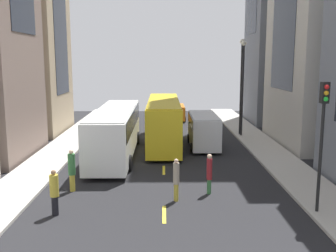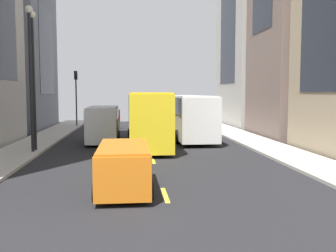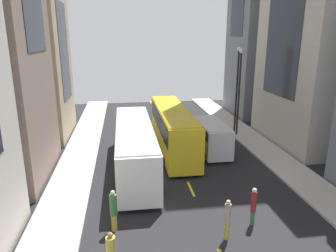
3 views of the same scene
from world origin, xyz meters
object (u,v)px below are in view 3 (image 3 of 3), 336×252
(car_orange_0, at_px, (168,106))
(pedestrian_crossing_mid, at_px, (253,205))
(pedestrian_crossing_near, at_px, (114,209))
(delivery_van_white, at_px, (211,135))
(pedestrian_walking_far, at_px, (227,218))
(city_bus_white, at_px, (135,143))
(streetcar_yellow, at_px, (173,125))

(car_orange_0, relative_size, pedestrian_crossing_mid, 2.09)
(pedestrian_crossing_mid, distance_m, pedestrian_crossing_near, 7.08)
(delivery_van_white, relative_size, pedestrian_walking_far, 2.65)
(pedestrian_crossing_near, bearing_deg, pedestrian_crossing_mid, -78.92)
(pedestrian_crossing_mid, distance_m, pedestrian_walking_far, 1.98)
(city_bus_white, relative_size, pedestrian_crossing_mid, 6.01)
(pedestrian_walking_far, bearing_deg, city_bus_white, -80.70)
(car_orange_0, distance_m, pedestrian_crossing_near, 24.87)
(delivery_van_white, bearing_deg, car_orange_0, 96.79)
(city_bus_white, bearing_deg, pedestrian_crossing_near, -100.33)
(pedestrian_walking_far, bearing_deg, pedestrian_crossing_mid, -164.03)
(pedestrian_crossing_mid, bearing_deg, car_orange_0, 26.44)
(city_bus_white, xyz_separation_m, pedestrian_walking_far, (3.97, -9.08, -0.88))
(pedestrian_crossing_mid, bearing_deg, streetcar_yellow, 35.35)
(streetcar_yellow, distance_m, pedestrian_crossing_mid, 12.16)
(streetcar_yellow, distance_m, delivery_van_white, 3.38)
(delivery_van_white, relative_size, car_orange_0, 1.28)
(streetcar_yellow, height_order, pedestrian_walking_far, streetcar_yellow)
(pedestrian_crossing_mid, relative_size, pedestrian_crossing_near, 0.94)
(streetcar_yellow, relative_size, car_orange_0, 2.80)
(city_bus_white, distance_m, delivery_van_white, 7.01)
(streetcar_yellow, bearing_deg, car_orange_0, 83.53)
(city_bus_white, bearing_deg, pedestrian_crossing_mid, -54.90)
(delivery_van_white, distance_m, pedestrian_crossing_near, 12.87)
(pedestrian_crossing_near, bearing_deg, city_bus_white, 4.92)
(city_bus_white, height_order, streetcar_yellow, streetcar_yellow)
(delivery_van_white, distance_m, car_orange_0, 14.01)
(car_orange_0, relative_size, pedestrian_walking_far, 2.07)
(delivery_van_white, distance_m, pedestrian_walking_far, 11.97)
(delivery_van_white, height_order, car_orange_0, delivery_van_white)
(car_orange_0, bearing_deg, pedestrian_crossing_near, -104.46)
(car_orange_0, xyz_separation_m, pedestrian_crossing_mid, (0.85, -24.59, 0.15))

